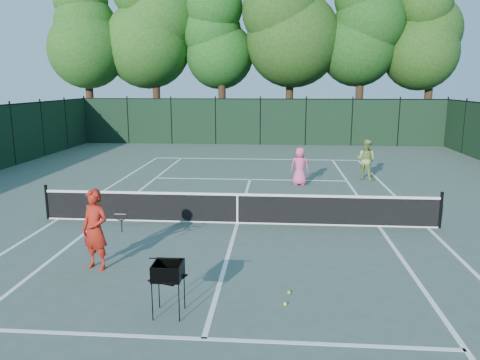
# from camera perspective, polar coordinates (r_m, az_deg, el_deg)

# --- Properties ---
(ground) EXTENTS (90.00, 90.00, 0.00)m
(ground) POSITION_cam_1_polar(r_m,az_deg,el_deg) (13.88, -0.32, -5.29)
(ground) COLOR #445349
(ground) RESTS_ON ground
(sideline_doubles_left) EXTENTS (0.10, 23.77, 0.01)m
(sideline_doubles_left) POSITION_cam_1_polar(r_m,az_deg,el_deg) (15.34, -21.27, -4.44)
(sideline_doubles_left) COLOR white
(sideline_doubles_left) RESTS_ON ground
(sideline_doubles_right) EXTENTS (0.10, 23.77, 0.01)m
(sideline_doubles_right) POSITION_cam_1_polar(r_m,az_deg,el_deg) (14.50, 21.92, -5.41)
(sideline_doubles_right) COLOR white
(sideline_doubles_right) RESTS_ON ground
(sideline_singles_left) EXTENTS (0.10, 23.77, 0.01)m
(sideline_singles_left) POSITION_cam_1_polar(r_m,az_deg,el_deg) (14.80, -16.47, -4.69)
(sideline_singles_left) COLOR white
(sideline_singles_left) RESTS_ON ground
(sideline_singles_right) EXTENTS (0.10, 23.77, 0.01)m
(sideline_singles_right) POSITION_cam_1_polar(r_m,az_deg,el_deg) (14.15, 16.59, -5.45)
(sideline_singles_right) COLOR white
(sideline_singles_right) RESTS_ON ground
(baseline_far) EXTENTS (10.97, 0.10, 0.01)m
(baseline_far) POSITION_cam_1_polar(r_m,az_deg,el_deg) (25.46, 1.95, 2.57)
(baseline_far) COLOR white
(baseline_far) RESTS_ON ground
(service_line_near) EXTENTS (8.23, 0.10, 0.01)m
(service_line_near) POSITION_cam_1_polar(r_m,az_deg,el_deg) (8.03, -4.43, -18.75)
(service_line_near) COLOR white
(service_line_near) RESTS_ON ground
(service_line_far) EXTENTS (8.23, 0.10, 0.01)m
(service_line_far) POSITION_cam_1_polar(r_m,az_deg,el_deg) (20.07, 1.23, 0.07)
(service_line_far) COLOR white
(service_line_far) RESTS_ON ground
(center_service_line) EXTENTS (0.10, 12.80, 0.01)m
(center_service_line) POSITION_cam_1_polar(r_m,az_deg,el_deg) (13.88, -0.32, -5.28)
(center_service_line) COLOR white
(center_service_line) RESTS_ON ground
(tennis_net) EXTENTS (11.69, 0.09, 1.06)m
(tennis_net) POSITION_cam_1_polar(r_m,az_deg,el_deg) (13.75, -0.33, -3.39)
(tennis_net) COLOR black
(tennis_net) RESTS_ON ground
(fence_far) EXTENTS (24.00, 0.05, 3.00)m
(fence_far) POSITION_cam_1_polar(r_m,az_deg,el_deg) (31.35, 2.49, 7.06)
(fence_far) COLOR black
(fence_far) RESTS_ON ground
(tree_0) EXTENTS (6.40, 6.40, 13.14)m
(tree_0) POSITION_cam_1_polar(r_m,az_deg,el_deg) (37.71, -18.35, 17.43)
(tree_0) COLOR black
(tree_0) RESTS_ON ground
(tree_1) EXTENTS (6.80, 6.80, 13.98)m
(tree_1) POSITION_cam_1_polar(r_m,az_deg,el_deg) (36.68, -10.46, 18.82)
(tree_1) COLOR black
(tree_1) RESTS_ON ground
(tree_2) EXTENTS (6.00, 6.00, 12.40)m
(tree_2) POSITION_cam_1_polar(r_m,az_deg,el_deg) (35.45, -2.27, 17.68)
(tree_2) COLOR black
(tree_2) RESTS_ON ground
(tree_3) EXTENTS (7.00, 7.00, 14.45)m
(tree_3) POSITION_cam_1_polar(r_m,az_deg,el_deg) (35.87, 6.26, 19.61)
(tree_3) COLOR black
(tree_3) RESTS_ON ground
(tree_4) EXTENTS (6.20, 6.20, 12.97)m
(tree_4) POSITION_cam_1_polar(r_m,az_deg,el_deg) (35.55, 14.76, 17.98)
(tree_4) COLOR black
(tree_4) RESTS_ON ground
(tree_5) EXTENTS (5.80, 5.80, 12.23)m
(tree_5) POSITION_cam_1_polar(r_m,az_deg,el_deg) (37.13, 22.53, 16.54)
(tree_5) COLOR black
(tree_5) RESTS_ON ground
(coach) EXTENTS (1.08, 0.63, 1.81)m
(coach) POSITION_cam_1_polar(r_m,az_deg,el_deg) (10.83, -17.23, -5.79)
(coach) COLOR #AB2013
(coach) RESTS_ON ground
(player_pink) EXTENTS (0.81, 0.58, 1.54)m
(player_pink) POSITION_cam_1_polar(r_m,az_deg,el_deg) (19.03, 7.31, 1.67)
(player_pink) COLOR #E55088
(player_pink) RESTS_ON ground
(player_green) EXTENTS (1.06, 1.02, 1.73)m
(player_green) POSITION_cam_1_polar(r_m,az_deg,el_deg) (20.64, 15.12, 2.42)
(player_green) COLOR #89A753
(player_green) RESTS_ON ground
(ball_hopper) EXTENTS (0.65, 0.65, 0.98)m
(ball_hopper) POSITION_cam_1_polar(r_m,az_deg,el_deg) (8.47, -8.78, -10.93)
(ball_hopper) COLOR black
(ball_hopper) RESTS_ON ground
(loose_ball_near_cart) EXTENTS (0.07, 0.07, 0.07)m
(loose_ball_near_cart) POSITION_cam_1_polar(r_m,az_deg,el_deg) (9.04, 5.54, -14.83)
(loose_ball_near_cart) COLOR yellow
(loose_ball_near_cart) RESTS_ON ground
(loose_ball_midcourt) EXTENTS (0.07, 0.07, 0.07)m
(loose_ball_midcourt) POSITION_cam_1_polar(r_m,az_deg,el_deg) (9.50, 6.00, -13.48)
(loose_ball_midcourt) COLOR #B6D12A
(loose_ball_midcourt) RESTS_ON ground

